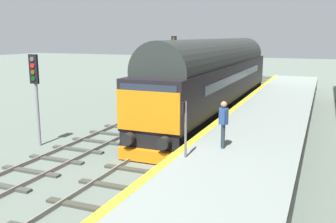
{
  "coord_description": "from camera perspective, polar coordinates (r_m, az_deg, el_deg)",
  "views": [
    {
      "loc": [
        6.1,
        -16.52,
        4.87
      ],
      "look_at": [
        0.2,
        -2.23,
        1.76
      ],
      "focal_mm": 40.41,
      "sensor_mm": 36.0,
      "label": 1
    }
  ],
  "objects": [
    {
      "name": "ground_plane",
      "position": [
        18.27,
        2.1,
        -4.08
      ],
      "size": [
        140.0,
        140.0,
        0.0
      ],
      "primitive_type": "plane",
      "color": "slate",
      "rests_on": "ground"
    },
    {
      "name": "track_main",
      "position": [
        18.26,
        2.1,
        -3.91
      ],
      "size": [
        2.5,
        60.0,
        0.15
      ],
      "color": "gray",
      "rests_on": "ground"
    },
    {
      "name": "track_adjacent_west",
      "position": [
        19.68,
        -7.37,
        -2.87
      ],
      "size": [
        2.5,
        60.0,
        0.15
      ],
      "color": "gray",
      "rests_on": "ground"
    },
    {
      "name": "station_platform",
      "position": [
        17.27,
        13.4,
        -3.59
      ],
      "size": [
        4.0,
        44.0,
        1.01
      ],
      "color": "gray",
      "rests_on": "ground"
    },
    {
      "name": "diesel_locomotive",
      "position": [
        23.4,
        7.25,
        5.46
      ],
      "size": [
        2.74,
        19.88,
        4.68
      ],
      "color": "black",
      "rests_on": "ground"
    },
    {
      "name": "signal_post_near",
      "position": [
        17.53,
        -19.36,
        3.55
      ],
      "size": [
        0.44,
        0.22,
        4.08
      ],
      "color": "gray",
      "rests_on": "ground"
    },
    {
      "name": "signal_post_mid",
      "position": [
        31.73,
        0.92,
        8.16
      ],
      "size": [
        0.44,
        0.22,
        4.82
      ],
      "color": "gray",
      "rests_on": "ground"
    },
    {
      "name": "platform_number_sign",
      "position": [
        12.04,
        2.63,
        -1.34
      ],
      "size": [
        0.1,
        0.44,
        1.82
      ],
      "color": "slate",
      "rests_on": "station_platform"
    },
    {
      "name": "waiting_passenger",
      "position": [
        13.26,
        8.36,
        -1.27
      ],
      "size": [
        0.43,
        0.49,
        1.64
      ],
      "rotation": [
        0.0,
        0.0,
        1.88
      ],
      "color": "#283741",
      "rests_on": "station_platform"
    }
  ]
}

